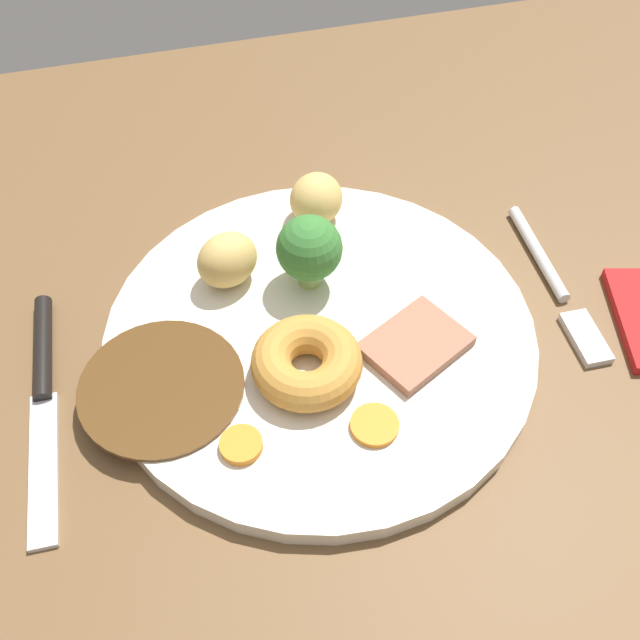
{
  "coord_description": "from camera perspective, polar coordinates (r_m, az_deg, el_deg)",
  "views": [
    {
      "loc": [
        11.83,
        27.52,
        44.3
      ],
      "look_at": [
        3.85,
        -2.52,
        6.0
      ],
      "focal_mm": 41.66,
      "sensor_mm": 36.0,
      "label": 1
    }
  ],
  "objects": [
    {
      "name": "carrot_coin_front",
      "position": [
        0.45,
        -6.08,
        -9.52
      ],
      "size": [
        2.6,
        2.6,
        0.56
      ],
      "primitive_type": "cylinder",
      "color": "orange",
      "rests_on": "dinner_plate"
    },
    {
      "name": "roast_potato_left",
      "position": [
        0.52,
        -7.14,
        4.6
      ],
      "size": [
        5.53,
        5.12,
        3.97
      ],
      "primitive_type": "ellipsoid",
      "rotation": [
        0.0,
        0.0,
        3.58
      ],
      "color": "#D8B260",
      "rests_on": "dinner_plate"
    },
    {
      "name": "fork",
      "position": [
        0.57,
        17.71,
        2.52
      ],
      "size": [
        2.15,
        15.29,
        0.9
      ],
      "rotation": [
        0.0,
        0.0,
        1.54
      ],
      "color": "silver",
      "rests_on": "dining_table"
    },
    {
      "name": "broccoli_floret",
      "position": [
        0.51,
        -0.83,
        5.45
      ],
      "size": [
        4.58,
        4.58,
        5.63
      ],
      "color": "#8CB766",
      "rests_on": "dinner_plate"
    },
    {
      "name": "dining_table",
      "position": [
        0.52,
        4.83,
        -4.16
      ],
      "size": [
        120.0,
        84.0,
        3.6
      ],
      "primitive_type": "cube",
      "color": "brown",
      "rests_on": "ground"
    },
    {
      "name": "dinner_plate",
      "position": [
        0.51,
        0.0,
        -1.21
      ],
      "size": [
        29.16,
        29.16,
        1.4
      ],
      "primitive_type": "cylinder",
      "color": "silver",
      "rests_on": "dining_table"
    },
    {
      "name": "gravy_pool",
      "position": [
        0.48,
        -12.1,
        -5.03
      ],
      "size": [
        10.6,
        10.6,
        0.3
      ],
      "primitive_type": "cylinder",
      "color": "#563819",
      "rests_on": "dinner_plate"
    },
    {
      "name": "meat_slice_main",
      "position": [
        0.49,
        7.34,
        -1.87
      ],
      "size": [
        7.96,
        7.3,
        0.8
      ],
      "primitive_type": "cube",
      "rotation": [
        0.0,
        0.0,
        3.61
      ],
      "color": "#9E664C",
      "rests_on": "dinner_plate"
    },
    {
      "name": "knife",
      "position": [
        0.52,
        -20.49,
        -4.94
      ],
      "size": [
        2.09,
        18.54,
        1.2
      ],
      "rotation": [
        0.0,
        0.0,
        1.54
      ],
      "color": "black",
      "rests_on": "dining_table"
    },
    {
      "name": "roast_potato_right",
      "position": [
        0.56,
        -0.3,
        9.28
      ],
      "size": [
        5.71,
        5.74,
        3.86
      ],
      "primitive_type": "ellipsoid",
      "rotation": [
        0.0,
        0.0,
        3.98
      ],
      "color": "#D8B260",
      "rests_on": "dinner_plate"
    },
    {
      "name": "yorkshire_pudding",
      "position": [
        0.47,
        -1.03,
        -3.27
      ],
      "size": [
        7.12,
        7.12,
        2.6
      ],
      "primitive_type": "torus",
      "color": "#C68938",
      "rests_on": "dinner_plate"
    },
    {
      "name": "carrot_coin_back",
      "position": [
        0.46,
        4.22,
        -8.05
      ],
      "size": [
        3.01,
        3.01,
        0.42
      ],
      "primitive_type": "cylinder",
      "color": "orange",
      "rests_on": "dinner_plate"
    }
  ]
}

